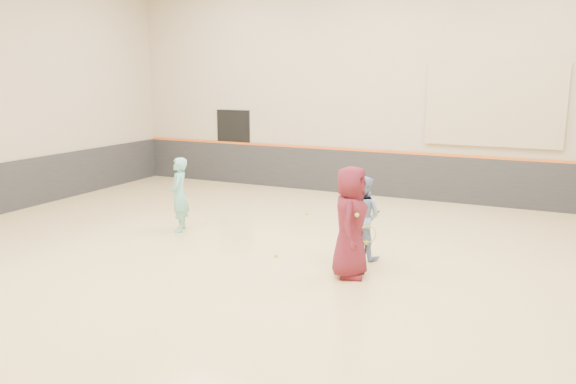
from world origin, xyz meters
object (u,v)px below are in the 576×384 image
at_px(girl, 179,195).
at_px(spare_racket, 368,209).
at_px(instructor, 361,217).
at_px(young_man, 350,222).

bearing_deg(girl, spare_racket, 111.98).
xyz_separation_m(instructor, young_man, (0.13, -0.99, 0.16)).
distance_m(instructor, young_man, 1.01).
relative_size(girl, spare_racket, 2.26).
relative_size(instructor, young_man, 0.82).
xyz_separation_m(girl, instructor, (3.97, -0.09, -0.03)).
xyz_separation_m(instructor, spare_racket, (-0.92, 3.45, -0.69)).
bearing_deg(girl, young_man, 49.40).
bearing_deg(young_man, spare_racket, 3.52).
distance_m(instructor, spare_racket, 3.63).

